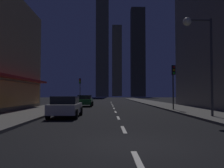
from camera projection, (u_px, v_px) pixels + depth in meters
name	position (u px, v px, depth m)	size (l,w,h in m)	color
ground_plane	(112.00, 104.00, 39.51)	(78.00, 136.00, 0.10)	black
sidewalk_right	(154.00, 103.00, 39.66)	(4.00, 76.00, 0.15)	#605E59
sidewalk_left	(69.00, 103.00, 39.38)	(4.00, 76.00, 0.15)	#605E59
lane_marking_center	(114.00, 108.00, 26.33)	(0.16, 43.80, 0.01)	silver
skyscraper_distant_tall	(102.00, 37.00, 127.26)	(6.66, 7.61, 63.50)	brown
skyscraper_distant_mid	(117.00, 61.00, 165.13)	(6.54, 8.47, 48.58)	brown
skyscraper_distant_short	(138.00, 53.00, 127.12)	(7.32, 6.31, 47.29)	#3A372B
car_parked_near	(66.00, 107.00, 16.37)	(1.98, 4.24, 1.45)	silver
car_parked_far	(85.00, 101.00, 30.49)	(1.98, 4.24, 1.45)	#1E722D
fire_hydrant_far_left	(64.00, 104.00, 28.57)	(0.42, 0.30, 0.65)	#B2B2B2
traffic_light_near_right	(173.00, 77.00, 22.46)	(0.32, 0.48, 4.20)	#2D2D2D
traffic_light_far_left	(80.00, 85.00, 41.54)	(0.32, 0.48, 4.20)	#2D2D2D
street_lamp_right	(199.00, 42.00, 15.89)	(1.96, 0.56, 6.58)	#38383D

